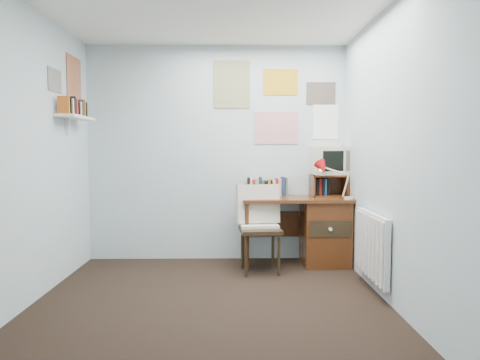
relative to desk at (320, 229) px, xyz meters
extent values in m
plane|color=black|center=(-1.17, -1.48, -0.41)|extent=(3.50, 3.50, 0.00)
cube|color=#A7B7BF|center=(-1.17, 0.27, 0.84)|extent=(3.00, 0.02, 2.50)
cube|color=#A7B7BF|center=(-2.67, -1.48, 0.84)|extent=(0.02, 3.50, 2.50)
cube|color=#A7B7BF|center=(0.33, -1.48, 0.84)|extent=(0.02, 3.50, 2.50)
cube|color=#522912|center=(-0.27, 0.00, 0.34)|extent=(1.20, 0.55, 0.03)
cube|color=#522912|center=(0.06, 0.00, -0.04)|extent=(0.50, 0.50, 0.72)
cylinder|color=#522912|center=(-0.83, -0.24, -0.04)|extent=(0.04, 0.04, 0.72)
cylinder|color=#522912|center=(-0.83, 0.23, -0.04)|extent=(0.04, 0.04, 0.72)
cube|color=#522912|center=(-0.52, 0.25, 0.01)|extent=(0.64, 0.02, 0.30)
cube|color=black|center=(-0.69, -0.30, 0.04)|extent=(0.50, 0.48, 0.90)
cube|color=red|center=(0.27, -0.22, 0.54)|extent=(0.29, 0.26, 0.37)
cube|color=#522912|center=(0.12, 0.11, 0.48)|extent=(0.40, 0.30, 0.25)
cube|color=beige|center=(0.15, 0.13, 0.78)|extent=(0.42, 0.40, 0.35)
cube|color=#522912|center=(-0.51, 0.18, 0.46)|extent=(0.60, 0.14, 0.22)
cube|color=white|center=(0.29, -0.93, 0.01)|extent=(0.09, 0.80, 0.60)
cube|color=white|center=(-2.57, -0.38, 1.21)|extent=(0.20, 0.62, 0.24)
cube|color=white|center=(-0.47, 0.26, 1.44)|extent=(1.20, 0.01, 0.90)
cube|color=white|center=(-2.67, -0.38, 1.59)|extent=(0.01, 0.70, 0.60)
camera|label=1|loc=(-0.98, -4.76, 0.88)|focal=32.00mm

